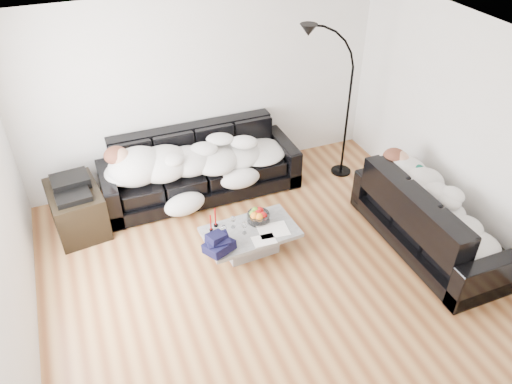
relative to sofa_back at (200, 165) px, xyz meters
name	(u,v)px	position (x,y,z in m)	size (l,w,h in m)	color
ground	(266,269)	(0.24, -1.76, -0.44)	(5.00, 5.00, 0.00)	brown
wall_back	(202,90)	(0.24, 0.49, 0.86)	(5.00, 0.02, 2.60)	silver
wall_left	(0,237)	(-2.26, -1.76, 0.86)	(0.02, 4.50, 2.60)	silver
wall_right	(465,131)	(2.74, -1.76, 0.86)	(0.02, 4.50, 2.60)	silver
ceiling	(269,51)	(0.24, -1.76, 2.16)	(5.00, 5.00, 0.00)	white
sofa_back	(200,165)	(0.00, 0.00, 0.00)	(2.67, 0.92, 0.87)	black
sofa_right	(432,217)	(2.24, -2.09, -0.01)	(2.10, 0.90, 0.85)	black
sleeper_back	(200,154)	(0.00, -0.05, 0.21)	(2.26, 0.78, 0.45)	silver
sleeper_right	(436,202)	(2.24, -2.09, 0.20)	(1.80, 0.76, 0.44)	silver
teal_cushion	(400,169)	(2.18, -1.45, 0.28)	(0.36, 0.30, 0.20)	#0C5541
coffee_table	(250,241)	(0.19, -1.41, -0.28)	(1.10, 0.64, 0.32)	#939699
fruit_bowl	(258,215)	(0.34, -1.27, -0.03)	(0.27, 0.27, 0.17)	white
wine_glass_a	(233,222)	(0.02, -1.27, -0.04)	(0.07, 0.07, 0.16)	white
wine_glass_b	(224,231)	(-0.13, -1.39, -0.04)	(0.06, 0.06, 0.15)	white
wine_glass_c	(244,228)	(0.10, -1.43, -0.04)	(0.07, 0.07, 0.16)	white
candle_left	(211,223)	(-0.25, -1.24, 0.00)	(0.04, 0.04, 0.23)	maroon
candle_right	(215,217)	(-0.17, -1.18, 0.02)	(0.05, 0.05, 0.26)	maroon
newspaper_a	(273,230)	(0.44, -1.51, -0.11)	(0.35, 0.27, 0.01)	silver
newspaper_b	(264,240)	(0.27, -1.63, -0.11)	(0.27, 0.19, 0.01)	silver
navy_jacket	(217,241)	(-0.29, -1.62, 0.05)	(0.33, 0.28, 0.17)	black
shoes	(257,242)	(0.29, -1.35, -0.39)	(0.41, 0.30, 0.09)	#472311
av_cabinet	(77,209)	(-1.67, -0.19, -0.14)	(0.59, 0.86, 0.59)	black
stereo	(71,186)	(-1.67, -0.19, 0.22)	(0.44, 0.34, 0.13)	black
floor_lamp	(348,111)	(2.07, -0.29, 0.57)	(0.73, 0.29, 2.01)	black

